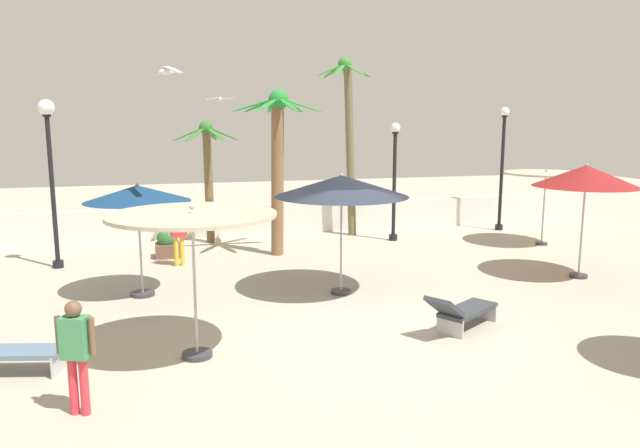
{
  "coord_description": "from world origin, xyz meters",
  "views": [
    {
      "loc": [
        -3.8,
        -10.82,
        3.95
      ],
      "look_at": [
        0.0,
        3.36,
        1.4
      ],
      "focal_mm": 33.39,
      "sensor_mm": 36.0,
      "label": 1
    }
  ],
  "objects_px": {
    "palm_tree_2": "(278,152)",
    "patio_umbrella_2": "(546,176)",
    "lounge_chair_0": "(0,350)",
    "planter": "(167,244)",
    "patio_umbrella_0": "(137,195)",
    "lamp_post_3": "(502,161)",
    "patio_umbrella_4": "(586,176)",
    "lamp_post_2": "(50,158)",
    "lounge_chair_1": "(462,310)",
    "patio_umbrella_3": "(341,186)",
    "guest_2": "(178,231)",
    "palm_tree_0": "(208,166)",
    "lamp_post_0": "(394,174)",
    "palm_tree_1": "(349,130)",
    "seagull_1": "(167,71)",
    "seagull_0": "(220,99)",
    "patio_umbrella_1": "(192,222)",
    "guest_0": "(76,347)"
  },
  "relations": [
    {
      "from": "palm_tree_2",
      "to": "lamp_post_0",
      "type": "bearing_deg",
      "value": 15.14
    },
    {
      "from": "patio_umbrella_0",
      "to": "palm_tree_1",
      "type": "relative_size",
      "value": 0.43
    },
    {
      "from": "lamp_post_2",
      "to": "lounge_chair_1",
      "type": "xyz_separation_m",
      "value": [
        8.24,
        -7.3,
        -2.59
      ]
    },
    {
      "from": "patio_umbrella_0",
      "to": "patio_umbrella_3",
      "type": "bearing_deg",
      "value": -12.76
    },
    {
      "from": "guest_0",
      "to": "guest_2",
      "type": "bearing_deg",
      "value": 79.13
    },
    {
      "from": "patio_umbrella_4",
      "to": "palm_tree_2",
      "type": "bearing_deg",
      "value": 146.32
    },
    {
      "from": "lounge_chair_0",
      "to": "lamp_post_3",
      "type": "bearing_deg",
      "value": 32.28
    },
    {
      "from": "palm_tree_0",
      "to": "seagull_1",
      "type": "bearing_deg",
      "value": -100.36
    },
    {
      "from": "lamp_post_2",
      "to": "guest_2",
      "type": "xyz_separation_m",
      "value": [
        3.21,
        -0.64,
        -1.99
      ]
    },
    {
      "from": "lamp_post_3",
      "to": "guest_2",
      "type": "relative_size",
      "value": 2.71
    },
    {
      "from": "palm_tree_2",
      "to": "lounge_chair_0",
      "type": "relative_size",
      "value": 2.47
    },
    {
      "from": "lounge_chair_0",
      "to": "lamp_post_0",
      "type": "bearing_deg",
      "value": 39.84
    },
    {
      "from": "patio_umbrella_1",
      "to": "seagull_0",
      "type": "relative_size",
      "value": 2.68
    },
    {
      "from": "lamp_post_3",
      "to": "patio_umbrella_0",
      "type": "bearing_deg",
      "value": -156.94
    },
    {
      "from": "patio_umbrella_1",
      "to": "palm_tree_0",
      "type": "distance_m",
      "value": 9.79
    },
    {
      "from": "patio_umbrella_0",
      "to": "lamp_post_3",
      "type": "bearing_deg",
      "value": 23.06
    },
    {
      "from": "palm_tree_1",
      "to": "guest_0",
      "type": "xyz_separation_m",
      "value": [
        -7.44,
        -11.38,
        -2.69
      ]
    },
    {
      "from": "patio_umbrella_3",
      "to": "planter",
      "type": "height_order",
      "value": "patio_umbrella_3"
    },
    {
      "from": "palm_tree_1",
      "to": "patio_umbrella_0",
      "type": "bearing_deg",
      "value": -139.56
    },
    {
      "from": "lounge_chair_1",
      "to": "palm_tree_1",
      "type": "bearing_deg",
      "value": 85.18
    },
    {
      "from": "palm_tree_2",
      "to": "patio_umbrella_2",
      "type": "bearing_deg",
      "value": -5.44
    },
    {
      "from": "patio_umbrella_4",
      "to": "lounge_chair_0",
      "type": "relative_size",
      "value": 1.48
    },
    {
      "from": "lounge_chair_1",
      "to": "guest_2",
      "type": "bearing_deg",
      "value": 127.05
    },
    {
      "from": "guest_0",
      "to": "planter",
      "type": "bearing_deg",
      "value": 82.24
    },
    {
      "from": "lamp_post_0",
      "to": "patio_umbrella_1",
      "type": "bearing_deg",
      "value": -129.41
    },
    {
      "from": "patio_umbrella_1",
      "to": "patio_umbrella_2",
      "type": "xyz_separation_m",
      "value": [
        11.34,
        6.57,
        -0.09
      ]
    },
    {
      "from": "palm_tree_0",
      "to": "lamp_post_2",
      "type": "xyz_separation_m",
      "value": [
        -4.28,
        -2.42,
        0.46
      ]
    },
    {
      "from": "palm_tree_2",
      "to": "lounge_chair_0",
      "type": "bearing_deg",
      "value": -129.19
    },
    {
      "from": "lamp_post_2",
      "to": "planter",
      "type": "relative_size",
      "value": 5.3
    },
    {
      "from": "patio_umbrella_4",
      "to": "lounge_chair_0",
      "type": "xyz_separation_m",
      "value": [
        -12.79,
        -2.64,
        -2.2
      ]
    },
    {
      "from": "patio_umbrella_0",
      "to": "palm_tree_0",
      "type": "bearing_deg",
      "value": 70.87
    },
    {
      "from": "lamp_post_2",
      "to": "guest_2",
      "type": "relative_size",
      "value": 2.75
    },
    {
      "from": "patio_umbrella_0",
      "to": "seagull_1",
      "type": "height_order",
      "value": "seagull_1"
    },
    {
      "from": "patio_umbrella_3",
      "to": "seagull_0",
      "type": "bearing_deg",
      "value": 101.25
    },
    {
      "from": "guest_0",
      "to": "palm_tree_1",
      "type": "bearing_deg",
      "value": 56.81
    },
    {
      "from": "palm_tree_1",
      "to": "guest_2",
      "type": "bearing_deg",
      "value": -152.27
    },
    {
      "from": "palm_tree_0",
      "to": "planter",
      "type": "height_order",
      "value": "palm_tree_0"
    },
    {
      "from": "patio_umbrella_3",
      "to": "guest_2",
      "type": "distance_m",
      "value": 5.33
    },
    {
      "from": "planter",
      "to": "seagull_0",
      "type": "bearing_deg",
      "value": 62.96
    },
    {
      "from": "patio_umbrella_1",
      "to": "patio_umbrella_3",
      "type": "xyz_separation_m",
      "value": [
        3.46,
        2.99,
        0.18
      ]
    },
    {
      "from": "lounge_chair_0",
      "to": "planter",
      "type": "relative_size",
      "value": 2.31
    },
    {
      "from": "patio_umbrella_1",
      "to": "seagull_1",
      "type": "relative_size",
      "value": 2.3
    },
    {
      "from": "seagull_0",
      "to": "planter",
      "type": "height_order",
      "value": "seagull_0"
    },
    {
      "from": "patio_umbrella_2",
      "to": "lounge_chair_1",
      "type": "distance_m",
      "value": 9.32
    },
    {
      "from": "palm_tree_1",
      "to": "planter",
      "type": "xyz_separation_m",
      "value": [
        -6.15,
        -1.86,
        -3.27
      ]
    },
    {
      "from": "guest_2",
      "to": "planter",
      "type": "relative_size",
      "value": 1.93
    },
    {
      "from": "patio_umbrella_4",
      "to": "lamp_post_2",
      "type": "distance_m",
      "value": 13.81
    },
    {
      "from": "seagull_1",
      "to": "planter",
      "type": "height_order",
      "value": "seagull_1"
    },
    {
      "from": "lamp_post_0",
      "to": "guest_2",
      "type": "height_order",
      "value": "lamp_post_0"
    },
    {
      "from": "patio_umbrella_2",
      "to": "lamp_post_3",
      "type": "distance_m",
      "value": 2.74
    }
  ]
}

